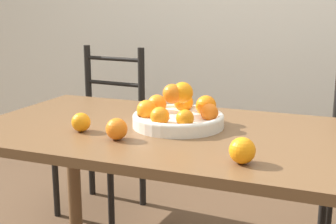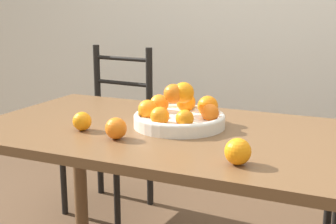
% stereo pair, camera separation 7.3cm
% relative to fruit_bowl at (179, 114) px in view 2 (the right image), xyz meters
% --- Properties ---
extents(dining_table, '(1.76, 0.86, 0.76)m').
position_rel_fruit_bowl_xyz_m(dining_table, '(0.10, -0.05, -0.15)').
color(dining_table, brown).
rests_on(dining_table, ground_plane).
extents(fruit_bowl, '(0.36, 0.36, 0.18)m').
position_rel_fruit_bowl_xyz_m(fruit_bowl, '(0.00, 0.00, 0.00)').
color(fruit_bowl, silver).
rests_on(fruit_bowl, dining_table).
extents(orange_loose_0, '(0.07, 0.07, 0.07)m').
position_rel_fruit_bowl_xyz_m(orange_loose_0, '(-0.31, -0.21, -0.01)').
color(orange_loose_0, orange).
rests_on(orange_loose_0, dining_table).
extents(orange_loose_1, '(0.08, 0.08, 0.08)m').
position_rel_fruit_bowl_xyz_m(orange_loose_1, '(-0.14, -0.25, -0.01)').
color(orange_loose_1, orange).
rests_on(orange_loose_1, dining_table).
extents(orange_loose_2, '(0.08, 0.08, 0.08)m').
position_rel_fruit_bowl_xyz_m(orange_loose_2, '(0.33, -0.34, -0.01)').
color(orange_loose_2, orange).
rests_on(orange_loose_2, dining_table).
extents(chair_left, '(0.45, 0.43, 0.98)m').
position_rel_fruit_bowl_xyz_m(chair_left, '(-0.73, 0.68, -0.35)').
color(chair_left, black).
rests_on(chair_left, ground_plane).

